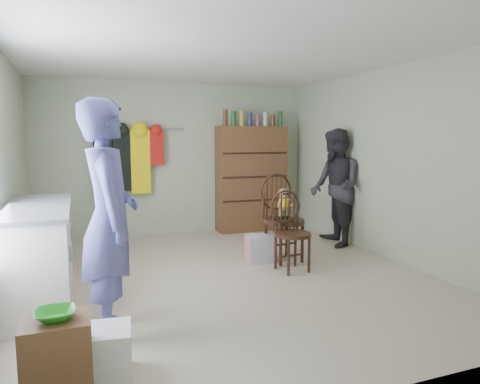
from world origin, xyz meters
name	(u,v)px	position (x,y,z in m)	size (l,w,h in m)	color
ground_plane	(226,276)	(0.00, 0.00, 0.00)	(5.00, 5.00, 0.00)	#C4B39E
room_walls	(211,139)	(0.00, 0.53, 1.58)	(5.00, 5.00, 5.00)	#B4BC9D
counter	(38,252)	(-1.95, 0.00, 0.47)	(0.64, 1.86, 0.94)	silver
stool	(58,363)	(-1.70, -1.96, 0.27)	(0.38, 0.32, 0.54)	brown
bowl	(55,314)	(-1.70, -1.96, 0.57)	(0.23, 0.23, 0.06)	green
plastic_tub	(104,354)	(-1.44, -1.72, 0.17)	(0.36, 0.34, 0.34)	white
chair_front	(282,212)	(0.90, 0.40, 0.63)	(0.57, 0.57, 1.13)	#3A2014
chair_far	(290,228)	(0.81, -0.02, 0.52)	(0.46, 0.46, 0.96)	#3A2014
striped_bag	(260,249)	(0.60, 0.41, 0.18)	(0.33, 0.26, 0.35)	#E57278
person_left	(109,219)	(-1.33, -1.06, 0.94)	(0.69, 0.45, 1.88)	#56579F
person_right	(335,187)	(2.00, 0.85, 0.87)	(0.85, 0.66, 1.74)	#2D2B33
dresser	(251,178)	(1.25, 2.30, 0.91)	(1.20, 0.39, 2.06)	brown
coat_rack	(127,160)	(-0.83, 2.38, 1.25)	(1.42, 0.12, 1.09)	#99999E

